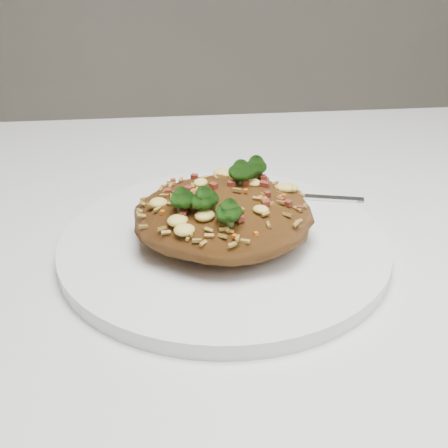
{
  "coord_description": "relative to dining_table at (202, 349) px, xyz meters",
  "views": [
    {
      "loc": [
        -0.03,
        -0.45,
        1.04
      ],
      "look_at": [
        0.02,
        0.02,
        0.78
      ],
      "focal_mm": 50.0,
      "sensor_mm": 36.0,
      "label": 1
    }
  ],
  "objects": [
    {
      "name": "fried_rice",
      "position": [
        0.02,
        0.02,
        0.14
      ],
      "size": [
        0.16,
        0.14,
        0.07
      ],
      "color": "brown",
      "rests_on": "plate"
    },
    {
      "name": "fork",
      "position": [
        0.1,
        0.1,
        0.11
      ],
      "size": [
        0.16,
        0.05,
        0.0
      ],
      "rotation": [
        0.0,
        0.0,
        -0.24
      ],
      "color": "silver",
      "rests_on": "plate"
    },
    {
      "name": "dining_table",
      "position": [
        0.0,
        0.0,
        0.0
      ],
      "size": [
        1.2,
        0.8,
        0.75
      ],
      "color": "silver",
      "rests_on": "ground"
    },
    {
      "name": "plate",
      "position": [
        0.02,
        0.02,
        0.1
      ],
      "size": [
        0.29,
        0.29,
        0.01
      ],
      "primitive_type": "cylinder",
      "color": "white",
      "rests_on": "dining_table"
    }
  ]
}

